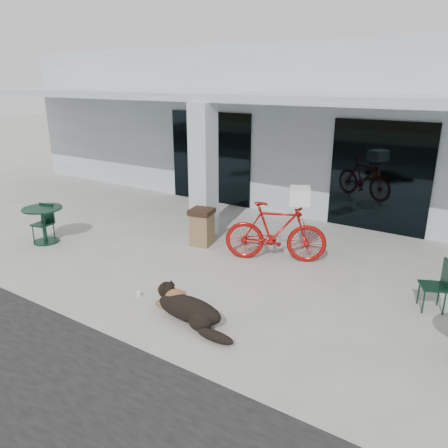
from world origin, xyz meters
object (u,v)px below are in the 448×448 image
Objects in this scene: dog at (189,308)px; cafe_chair_far_b at (433,285)px; cafe_table_near at (44,225)px; bicycle at (276,232)px; cafe_chair_near at (43,224)px; trash_receptacle at (202,227)px.

dog is 3.95m from cafe_chair_far_b.
cafe_chair_far_b is (3.08, 2.47, 0.21)m from dog.
cafe_table_near reaches higher than dog.
bicycle is 5.37m from cafe_chair_near.
dog is at bearing 155.54° from bicycle.
dog is at bearing -75.20° from cafe_chair_far_b.
bicycle is 1.54× the size of dog.
dog is 5.01m from cafe_table_near.
cafe_chair_far_b is 1.02× the size of trash_receptacle.
dog is 3.34m from trash_receptacle.
dog is 1.53× the size of cafe_table_near.
cafe_chair_near is at bearing -103.16° from cafe_chair_far_b.
cafe_chair_far_b is at bearing -3.84° from trash_receptacle.
cafe_chair_far_b reaches higher than trash_receptacle.
cafe_table_near is 3.63m from trash_receptacle.
cafe_chair_near reaches higher than trash_receptacle.
trash_receptacle is (-1.80, 2.80, 0.20)m from dog.
trash_receptacle is (-4.88, 0.33, -0.01)m from cafe_chair_far_b.
cafe_chair_near is 8.22m from cafe_chair_far_b.
cafe_table_near is at bearing 87.49° from bicycle.
cafe_chair_far_b is (8.00, 1.55, 0.02)m from cafe_table_near.
cafe_chair_far_b is at bearing 52.42° from dog.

